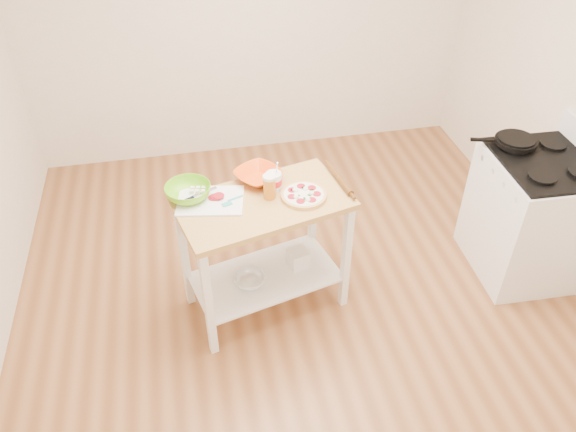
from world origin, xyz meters
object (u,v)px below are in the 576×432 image
(rolling_pin, at_px, (339,179))
(cutting_board, at_px, (210,200))
(prep_island, at_px, (264,233))
(knife, at_px, (193,198))
(shelf_glass_bowl, at_px, (250,280))
(pizza, at_px, (304,195))
(shelf_bin, at_px, (298,258))
(gas_stove, at_px, (529,216))
(skillet, at_px, (515,141))
(orange_bowl, at_px, (258,176))
(yogurt_tub, at_px, (274,181))
(spatula, at_px, (232,201))
(beer_pint, at_px, (269,187))
(green_bowl, at_px, (188,192))

(rolling_pin, bearing_deg, cutting_board, -177.42)
(prep_island, xyz_separation_m, knife, (-0.42, 0.10, 0.27))
(cutting_board, relative_size, shelf_glass_bowl, 2.11)
(pizza, distance_m, knife, 0.68)
(shelf_glass_bowl, distance_m, shelf_bin, 0.38)
(gas_stove, height_order, pizza, gas_stove)
(skillet, distance_m, shelf_bin, 1.70)
(skillet, bearing_deg, orange_bowl, -164.07)
(yogurt_tub, xyz_separation_m, shelf_glass_bowl, (-0.21, -0.16, -0.67))
(yogurt_tub, bearing_deg, skillet, 3.88)
(pizza, xyz_separation_m, orange_bowl, (-0.25, 0.24, 0.02))
(cutting_board, relative_size, orange_bowl, 1.61)
(cutting_board, distance_m, orange_bowl, 0.36)
(skillet, distance_m, rolling_pin, 1.29)
(skillet, relative_size, rolling_pin, 1.28)
(orange_bowl, distance_m, yogurt_tub, 0.15)
(cutting_board, xyz_separation_m, spatula, (0.13, -0.05, 0.01))
(beer_pint, bearing_deg, knife, 171.37)
(pizza, distance_m, shelf_glass_bowl, 0.73)
(orange_bowl, xyz_separation_m, rolling_pin, (0.51, -0.12, -0.01))
(orange_bowl, bearing_deg, rolling_pin, -13.66)
(shelf_glass_bowl, bearing_deg, pizza, 6.28)
(knife, distance_m, shelf_glass_bowl, 0.71)
(skillet, height_order, shelf_glass_bowl, skillet)
(pizza, relative_size, green_bowl, 1.00)
(yogurt_tub, xyz_separation_m, shelf_bin, (0.15, -0.05, -0.64))
(prep_island, height_order, knife, knife)
(cutting_board, height_order, spatula, cutting_board)
(green_bowl, distance_m, beer_pint, 0.50)
(knife, relative_size, shelf_glass_bowl, 1.17)
(knife, height_order, green_bowl, green_bowl)
(spatula, xyz_separation_m, yogurt_tub, (0.28, 0.09, 0.04))
(knife, relative_size, rolling_pin, 0.72)
(orange_bowl, bearing_deg, shelf_glass_bowl, -113.79)
(prep_island, relative_size, shelf_glass_bowl, 5.48)
(gas_stove, relative_size, shelf_glass_bowl, 5.24)
(spatula, height_order, shelf_bin, spatula)
(prep_island, distance_m, shelf_glass_bowl, 0.37)
(pizza, height_order, spatula, pizza)
(spatula, xyz_separation_m, knife, (-0.23, 0.08, 0.00))
(spatula, distance_m, shelf_glass_bowl, 0.63)
(skillet, relative_size, shelf_bin, 3.43)
(gas_stove, relative_size, shelf_bin, 8.62)
(cutting_board, bearing_deg, gas_stove, 8.85)
(cutting_board, relative_size, rolling_pin, 1.30)
(gas_stove, bearing_deg, pizza, -177.29)
(green_bowl, height_order, shelf_bin, green_bowl)
(orange_bowl, bearing_deg, prep_island, -91.65)
(green_bowl, xyz_separation_m, shelf_bin, (0.69, -0.07, -0.62))
(spatula, relative_size, beer_pint, 0.87)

